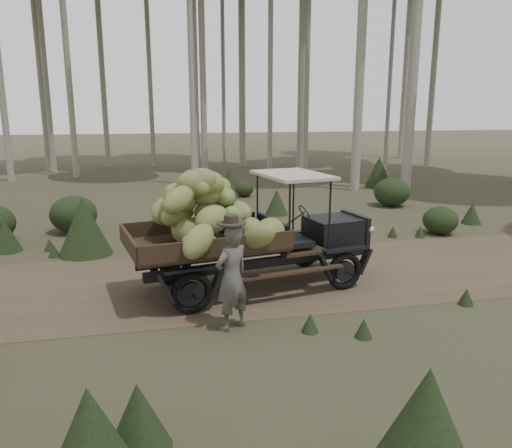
% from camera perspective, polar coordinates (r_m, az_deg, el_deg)
% --- Properties ---
extents(ground, '(120.00, 120.00, 0.00)m').
position_cam_1_polar(ground, '(10.21, 4.80, -5.86)').
color(ground, '#473D2B').
rests_on(ground, ground).
extents(dirt_track, '(70.00, 4.00, 0.01)m').
position_cam_1_polar(dirt_track, '(10.21, 4.80, -5.84)').
color(dirt_track, brown).
rests_on(dirt_track, ground).
extents(banana_truck, '(4.84, 2.73, 2.42)m').
position_cam_1_polar(banana_truck, '(8.93, -3.08, 0.54)').
color(banana_truck, black).
rests_on(banana_truck, ground).
extents(farmer, '(0.72, 0.65, 1.79)m').
position_cam_1_polar(farmer, '(7.55, -2.78, -5.98)').
color(farmer, '#4F4D48').
rests_on(farmer, ground).
extents(undergrowth, '(21.59, 22.82, 1.38)m').
position_cam_1_polar(undergrowth, '(9.69, -4.94, -3.58)').
color(undergrowth, '#233319').
rests_on(undergrowth, ground).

